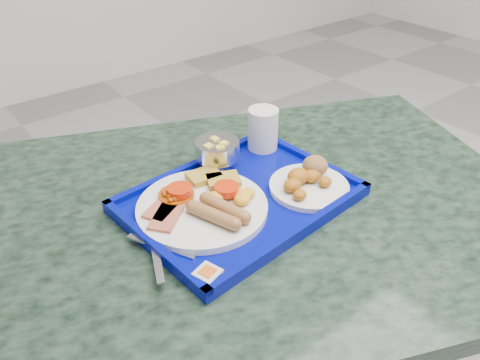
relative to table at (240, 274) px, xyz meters
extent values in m
cylinder|color=gray|center=(0.00, 0.00, -0.18)|extent=(0.11, 0.11, 0.66)
cube|color=black|center=(0.00, 0.00, 0.17)|extent=(1.38, 1.17, 0.04)
cube|color=#030A8B|center=(0.00, 0.01, 0.19)|extent=(0.45, 0.34, 0.01)
cube|color=#030A8B|center=(-0.01, 0.15, 0.21)|extent=(0.42, 0.05, 0.01)
cube|color=#030A8B|center=(0.02, -0.14, 0.21)|extent=(0.42, 0.05, 0.01)
cube|color=#030A8B|center=(0.21, 0.02, 0.21)|extent=(0.04, 0.31, 0.01)
cube|color=#030A8B|center=(-0.20, -0.01, 0.21)|extent=(0.04, 0.31, 0.01)
cylinder|color=white|center=(-0.08, 0.02, 0.21)|extent=(0.24, 0.24, 0.01)
cube|color=#B85A49|center=(-0.14, 0.05, 0.22)|extent=(0.09, 0.08, 0.01)
cube|color=#B85A49|center=(-0.15, 0.02, 0.22)|extent=(0.09, 0.09, 0.01)
cylinder|color=#A44006|center=(-0.10, 0.07, 0.22)|extent=(0.07, 0.07, 0.01)
sphere|color=#A44006|center=(-0.11, 0.05, 0.23)|extent=(0.01, 0.01, 0.01)
sphere|color=#A44006|center=(-0.10, 0.08, 0.23)|extent=(0.01, 0.01, 0.01)
sphere|color=#A44006|center=(-0.10, 0.07, 0.23)|extent=(0.01, 0.01, 0.01)
sphere|color=#A44006|center=(-0.09, 0.06, 0.23)|extent=(0.01, 0.01, 0.01)
sphere|color=#A44006|center=(-0.11, 0.05, 0.23)|extent=(0.01, 0.01, 0.01)
sphere|color=#A44006|center=(-0.12, 0.07, 0.23)|extent=(0.01, 0.01, 0.01)
sphere|color=#A44006|center=(-0.12, 0.05, 0.23)|extent=(0.01, 0.01, 0.01)
sphere|color=#A44006|center=(-0.09, 0.05, 0.23)|extent=(0.01, 0.01, 0.01)
sphere|color=#A44006|center=(-0.11, 0.07, 0.23)|extent=(0.01, 0.01, 0.01)
sphere|color=#A44006|center=(-0.09, 0.06, 0.23)|extent=(0.01, 0.01, 0.01)
sphere|color=#A44006|center=(-0.12, 0.08, 0.23)|extent=(0.01, 0.01, 0.01)
sphere|color=#A44006|center=(-0.10, 0.07, 0.23)|extent=(0.01, 0.01, 0.01)
sphere|color=#A44006|center=(-0.12, 0.06, 0.23)|extent=(0.01, 0.01, 0.01)
cube|color=#B18B2C|center=(-0.02, 0.08, 0.22)|extent=(0.07, 0.05, 0.01)
cube|color=#B18B2C|center=(0.00, 0.05, 0.22)|extent=(0.08, 0.07, 0.01)
cylinder|color=brown|center=(-0.09, -0.04, 0.23)|extent=(0.05, 0.10, 0.02)
cylinder|color=brown|center=(-0.06, -0.03, 0.23)|extent=(0.04, 0.10, 0.02)
ellipsoid|color=yellow|center=(0.00, -0.01, 0.22)|extent=(0.02, 0.02, 0.02)
ellipsoid|color=yellow|center=(-0.02, 0.01, 0.22)|extent=(0.02, 0.02, 0.02)
ellipsoid|color=yellow|center=(-0.03, 0.02, 0.22)|extent=(0.02, 0.02, 0.02)
ellipsoid|color=yellow|center=(0.01, -0.02, 0.22)|extent=(0.03, 0.03, 0.02)
ellipsoid|color=yellow|center=(-0.01, -0.02, 0.23)|extent=(0.03, 0.03, 0.02)
ellipsoid|color=yellow|center=(-0.03, 0.01, 0.22)|extent=(0.02, 0.02, 0.01)
ellipsoid|color=yellow|center=(-0.05, 0.01, 0.22)|extent=(0.02, 0.02, 0.01)
ellipsoid|color=yellow|center=(-0.05, 0.01, 0.23)|extent=(0.03, 0.03, 0.02)
ellipsoid|color=yellow|center=(-0.01, 0.02, 0.22)|extent=(0.02, 0.02, 0.01)
ellipsoid|color=yellow|center=(-0.02, -0.03, 0.23)|extent=(0.03, 0.03, 0.02)
cylinder|color=#B21B04|center=(-0.10, 0.06, 0.23)|extent=(0.05, 0.05, 0.01)
cylinder|color=#B21B04|center=(-0.02, 0.01, 0.23)|extent=(0.05, 0.05, 0.01)
cylinder|color=white|center=(0.13, -0.06, 0.21)|extent=(0.16, 0.16, 0.01)
ellipsoid|color=#B46615|center=(0.15, -0.08, 0.22)|extent=(0.03, 0.02, 0.02)
ellipsoid|color=#B46615|center=(0.14, -0.05, 0.23)|extent=(0.04, 0.03, 0.03)
ellipsoid|color=#B46615|center=(0.11, -0.04, 0.23)|extent=(0.05, 0.04, 0.03)
ellipsoid|color=#B46615|center=(0.09, -0.05, 0.23)|extent=(0.04, 0.03, 0.03)
ellipsoid|color=#B46615|center=(0.08, -0.08, 0.22)|extent=(0.03, 0.02, 0.02)
ellipsoid|color=olive|center=(0.16, -0.04, 0.23)|extent=(0.05, 0.05, 0.04)
cylinder|color=#BABABD|center=(0.04, 0.12, 0.20)|extent=(0.06, 0.06, 0.01)
cylinder|color=#BABABD|center=(0.04, 0.12, 0.22)|extent=(0.02, 0.02, 0.02)
cylinder|color=#BABABD|center=(0.04, 0.12, 0.24)|extent=(0.09, 0.09, 0.04)
cube|color=#DDC254|center=(0.04, 0.13, 0.26)|extent=(0.02, 0.02, 0.01)
cube|color=#DDC254|center=(0.01, 0.12, 0.26)|extent=(0.02, 0.02, 0.01)
cube|color=#DDC254|center=(0.03, 0.10, 0.26)|extent=(0.02, 0.02, 0.01)
cube|color=#DDC254|center=(0.04, 0.11, 0.26)|extent=(0.02, 0.02, 0.01)
cylinder|color=silver|center=(0.16, 0.12, 0.25)|extent=(0.07, 0.07, 0.09)
cylinder|color=#CA7B0B|center=(0.16, 0.12, 0.29)|extent=(0.06, 0.06, 0.01)
cube|color=#BABABD|center=(-0.19, -0.02, 0.20)|extent=(0.07, 0.12, 0.00)
ellipsoid|color=#BABABD|center=(-0.15, 0.05, 0.21)|extent=(0.04, 0.05, 0.01)
cube|color=#BABABD|center=(-0.20, -0.01, 0.20)|extent=(0.08, 0.17, 0.00)
cube|color=silver|center=(-0.17, -0.13, 0.21)|extent=(0.05, 0.05, 0.01)
cube|color=orange|center=(-0.17, -0.13, 0.22)|extent=(0.03, 0.03, 0.00)
camera|label=1|loc=(-0.45, -0.57, 0.74)|focal=35.00mm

